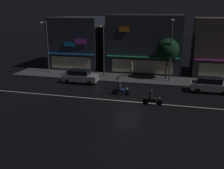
# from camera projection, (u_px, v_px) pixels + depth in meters

# --- Properties ---
(ground_plane) EXTENTS (140.00, 140.00, 0.00)m
(ground_plane) POSITION_uv_depth(u_px,v_px,m) (127.00, 101.00, 25.36)
(ground_plane) COLOR black
(lane_divider_stripe) EXTENTS (33.45, 0.16, 0.01)m
(lane_divider_stripe) POSITION_uv_depth(u_px,v_px,m) (127.00, 101.00, 25.36)
(lane_divider_stripe) COLOR beige
(lane_divider_stripe) RESTS_ON ground
(sidewalk_far) EXTENTS (35.21, 4.27, 0.14)m
(sidewalk_far) POSITION_uv_depth(u_px,v_px,m) (139.00, 79.00, 33.36)
(sidewalk_far) COLOR #424447
(sidewalk_far) RESTS_ON ground
(storefront_left_block) EXTENTS (7.62, 9.07, 7.76)m
(storefront_left_block) POSITION_uv_depth(u_px,v_px,m) (81.00, 42.00, 40.86)
(storefront_left_block) COLOR #2D333D
(storefront_left_block) RESTS_ON ground
(storefront_center_block) EXTENTS (10.52, 8.49, 8.16)m
(storefront_center_block) POSITION_uv_depth(u_px,v_px,m) (146.00, 43.00, 38.10)
(storefront_center_block) COLOR #2D333D
(storefront_center_block) RESTS_ON ground
(storefront_right_block) EXTENTS (7.59, 7.01, 7.82)m
(storefront_right_block) POSITION_uv_depth(u_px,v_px,m) (222.00, 47.00, 35.02)
(storefront_right_block) COLOR #4C443A
(storefront_right_block) RESTS_ON ground
(streetlamp_west) EXTENTS (0.44, 1.64, 7.20)m
(streetlamp_west) POSITION_uv_depth(u_px,v_px,m) (47.00, 43.00, 35.47)
(streetlamp_west) COLOR #47494C
(streetlamp_west) RESTS_ON sidewalk_far
(streetlamp_mid) EXTENTS (0.44, 1.64, 6.86)m
(streetlamp_mid) POSITION_uv_depth(u_px,v_px,m) (103.00, 46.00, 33.43)
(streetlamp_mid) COLOR #47494C
(streetlamp_mid) RESTS_ON sidewalk_far
(streetlamp_east) EXTENTS (0.44, 1.64, 7.73)m
(streetlamp_east) POSITION_uv_depth(u_px,v_px,m) (171.00, 46.00, 30.71)
(streetlamp_east) COLOR #47494C
(streetlamp_east) RESTS_ON sidewalk_far
(pedestrian_on_sidewalk) EXTENTS (0.36, 0.36, 2.00)m
(pedestrian_on_sidewalk) POSITION_uv_depth(u_px,v_px,m) (132.00, 69.00, 34.31)
(pedestrian_on_sidewalk) COLOR gray
(pedestrian_on_sidewalk) RESTS_ON sidewalk_far
(street_tree) EXTENTS (2.95, 2.95, 5.24)m
(street_tree) POSITION_uv_depth(u_px,v_px,m) (167.00, 50.00, 32.33)
(street_tree) COLOR #473323
(street_tree) RESTS_ON sidewalk_far
(parked_car_near_kerb) EXTENTS (4.30, 1.98, 1.67)m
(parked_car_near_kerb) POSITION_uv_depth(u_px,v_px,m) (80.00, 76.00, 31.58)
(parked_car_near_kerb) COLOR #9EA0A5
(parked_car_near_kerb) RESTS_ON ground
(parked_car_trailing) EXTENTS (4.30, 1.98, 1.67)m
(parked_car_trailing) POSITION_uv_depth(u_px,v_px,m) (210.00, 85.00, 27.95)
(parked_car_trailing) COLOR #9EA0A5
(parked_car_trailing) RESTS_ON ground
(motorcycle_lead) EXTENTS (1.90, 0.60, 1.52)m
(motorcycle_lead) POSITION_uv_depth(u_px,v_px,m) (152.00, 99.00, 24.25)
(motorcycle_lead) COLOR black
(motorcycle_lead) RESTS_ON ground
(motorcycle_following) EXTENTS (1.90, 0.60, 1.52)m
(motorcycle_following) POSITION_uv_depth(u_px,v_px,m) (120.00, 89.00, 27.09)
(motorcycle_following) COLOR black
(motorcycle_following) RESTS_ON ground
(traffic_cone) EXTENTS (0.36, 0.36, 0.55)m
(traffic_cone) POSITION_uv_depth(u_px,v_px,m) (96.00, 81.00, 31.83)
(traffic_cone) COLOR orange
(traffic_cone) RESTS_ON ground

